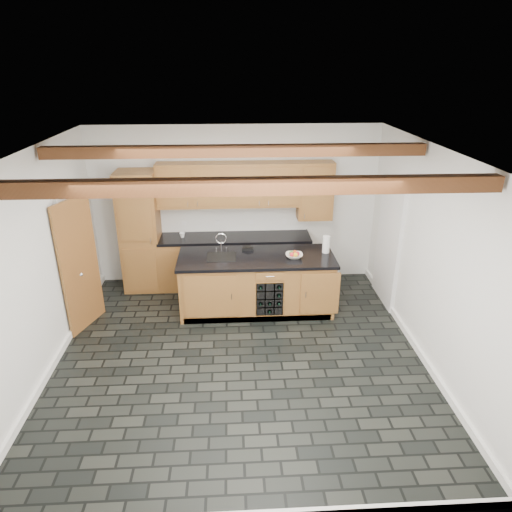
# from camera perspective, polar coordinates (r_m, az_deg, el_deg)

# --- Properties ---
(ground) EXTENTS (5.00, 5.00, 0.00)m
(ground) POSITION_cam_1_polar(r_m,az_deg,el_deg) (6.47, -2.01, -12.26)
(ground) COLOR black
(ground) RESTS_ON ground
(room_shell) EXTENTS (5.01, 5.00, 5.00)m
(room_shell) POSITION_cam_1_polar(r_m,az_deg,el_deg) (6.22, -3.11, 2.16)
(room_shell) COLOR white
(room_shell) RESTS_ON ground
(back_cabinetry) EXTENTS (3.65, 0.62, 2.20)m
(back_cabinetry) POSITION_cam_1_polar(r_m,az_deg,el_deg) (8.01, -5.17, 2.83)
(back_cabinetry) COLOR olive
(back_cabinetry) RESTS_ON ground
(island) EXTENTS (2.48, 0.96, 0.93)m
(island) POSITION_cam_1_polar(r_m,az_deg,el_deg) (7.35, 0.10, -3.41)
(island) COLOR olive
(island) RESTS_ON ground
(faucet) EXTENTS (0.45, 0.40, 0.34)m
(faucet) POSITION_cam_1_polar(r_m,az_deg,el_deg) (7.18, -4.36, 0.24)
(faucet) COLOR black
(faucet) RESTS_ON island
(kitchen_scale) EXTENTS (0.19, 0.12, 0.06)m
(kitchen_scale) POSITION_cam_1_polar(r_m,az_deg,el_deg) (7.41, -1.02, 0.99)
(kitchen_scale) COLOR black
(kitchen_scale) RESTS_ON island
(fruit_bowl) EXTENTS (0.29, 0.29, 0.07)m
(fruit_bowl) POSITION_cam_1_polar(r_m,az_deg,el_deg) (7.12, 4.79, 0.03)
(fruit_bowl) COLOR silver
(fruit_bowl) RESTS_ON island
(fruit_cluster) EXTENTS (0.16, 0.17, 0.07)m
(fruit_cluster) POSITION_cam_1_polar(r_m,az_deg,el_deg) (7.11, 4.79, 0.29)
(fruit_cluster) COLOR #B41826
(fruit_cluster) RESTS_ON fruit_bowl
(paper_towel) EXTENTS (0.12, 0.12, 0.28)m
(paper_towel) POSITION_cam_1_polar(r_m,az_deg,el_deg) (7.34, 8.76, 1.44)
(paper_towel) COLOR white
(paper_towel) RESTS_ON island
(mug) EXTENTS (0.12, 0.12, 0.09)m
(mug) POSITION_cam_1_polar(r_m,az_deg,el_deg) (8.03, -9.20, 2.60)
(mug) COLOR white
(mug) RESTS_ON back_cabinetry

